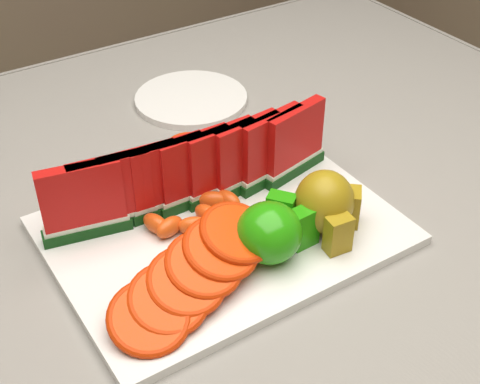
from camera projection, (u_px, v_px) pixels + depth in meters
The scene contains 10 objects.
table at pixel (142, 297), 0.87m from camera, with size 1.40×0.90×0.75m.
tablecloth at pixel (137, 262), 0.83m from camera, with size 1.53×1.03×0.20m.
platter at pixel (223, 230), 0.81m from camera, with size 0.40×0.30×0.01m.
apple_cluster at pixel (273, 230), 0.75m from camera, with size 0.12×0.10×0.07m.
pear_cluster at pixel (327, 204), 0.78m from camera, with size 0.09×0.09×0.08m.
side_plate at pixel (191, 99), 1.07m from camera, with size 0.24×0.24×0.01m.
watermelon_row at pixel (195, 172), 0.82m from camera, with size 0.39×0.07×0.10m.
orange_fan_front at pixel (195, 273), 0.70m from camera, with size 0.24×0.15×0.06m.
orange_fan_back at pixel (147, 176), 0.86m from camera, with size 0.24×0.11×0.04m.
tangerine_segments at pixel (195, 215), 0.80m from camera, with size 0.13×0.07×0.02m.
Camera 1 is at (-0.22, -0.58, 1.29)m, focal length 50.00 mm.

